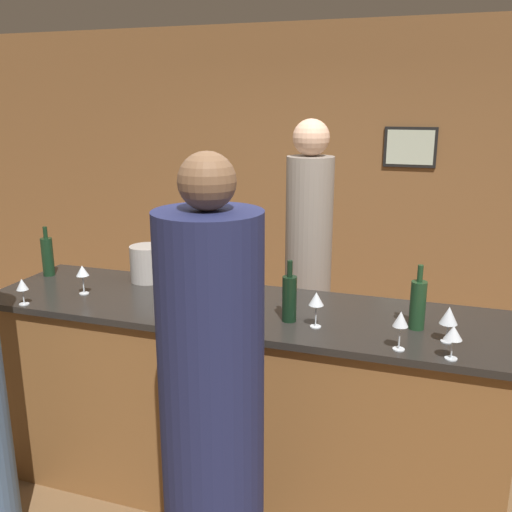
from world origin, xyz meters
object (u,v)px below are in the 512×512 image
at_px(bartender, 308,285).
at_px(wine_bottle_0, 289,298).
at_px(guest_1, 213,429).
at_px(wine_bottle_2, 418,304).
at_px(wine_bottle_1, 48,256).
at_px(ice_bucket, 148,263).

height_order(bartender, wine_bottle_0, bartender).
height_order(guest_1, wine_bottle_2, guest_1).
height_order(guest_1, wine_bottle_0, guest_1).
relative_size(wine_bottle_1, wine_bottle_2, 0.98).
xyz_separation_m(guest_1, wine_bottle_0, (0.11, 0.72, 0.31)).
bearing_deg(guest_1, wine_bottle_1, 146.45).
bearing_deg(wine_bottle_2, bartender, 129.97).
relative_size(guest_1, wine_bottle_2, 6.35).
distance_m(wine_bottle_1, ice_bucket, 0.64).
bearing_deg(guest_1, wine_bottle_2, 49.45).
bearing_deg(wine_bottle_0, wine_bottle_1, 170.53).
distance_m(wine_bottle_2, ice_bucket, 1.58).
xyz_separation_m(wine_bottle_2, ice_bucket, (-1.56, 0.27, -0.02)).
bearing_deg(wine_bottle_0, bartender, 97.84).
relative_size(bartender, guest_1, 1.03).
distance_m(wine_bottle_0, ice_bucket, 1.03).
xyz_separation_m(wine_bottle_1, wine_bottle_2, (2.18, -0.17, -0.00)).
xyz_separation_m(bartender, guest_1, (0.03, -1.68, -0.06)).
bearing_deg(bartender, guest_1, 90.87).
xyz_separation_m(bartender, wine_bottle_2, (0.72, -0.86, 0.25)).
distance_m(bartender, wine_bottle_0, 1.00).
relative_size(guest_1, wine_bottle_1, 6.45).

